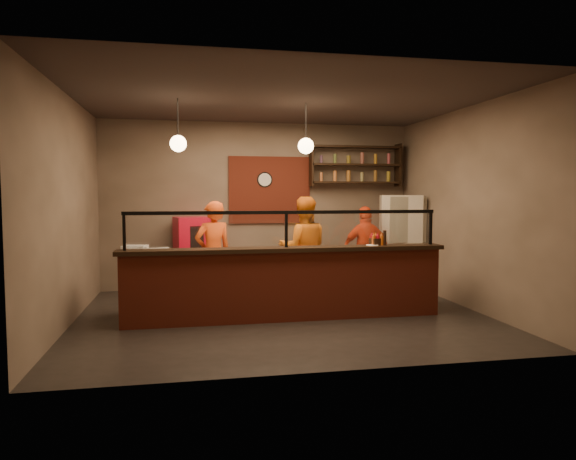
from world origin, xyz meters
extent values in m
plane|color=black|center=(0.00, 0.00, 0.00)|extent=(6.00, 6.00, 0.00)
plane|color=#392F2C|center=(0.00, 0.00, 3.20)|extent=(6.00, 6.00, 0.00)
plane|color=#7D6A5B|center=(0.00, 2.50, 1.60)|extent=(6.00, 0.00, 6.00)
plane|color=#7D6A5B|center=(-3.00, 0.00, 1.60)|extent=(0.00, 5.00, 5.00)
plane|color=#7D6A5B|center=(3.00, 0.00, 1.60)|extent=(0.00, 5.00, 5.00)
plane|color=#7D6A5B|center=(0.00, -2.50, 1.60)|extent=(6.00, 0.00, 6.00)
cube|color=maroon|center=(0.20, 2.47, 1.90)|extent=(1.60, 0.04, 1.30)
cube|color=maroon|center=(0.00, -0.30, 0.50)|extent=(4.60, 0.25, 1.00)
cube|color=black|center=(0.00, -0.30, 1.03)|extent=(4.70, 0.37, 0.06)
cube|color=gray|center=(0.00, 0.20, 0.42)|extent=(4.60, 0.75, 0.85)
cube|color=beige|center=(0.00, 0.20, 0.88)|extent=(4.60, 0.75, 0.05)
cube|color=white|center=(0.00, -0.30, 1.31)|extent=(4.40, 0.02, 0.50)
cube|color=black|center=(0.00, -0.30, 1.56)|extent=(4.50, 0.05, 0.05)
cube|color=black|center=(-2.22, -0.30, 1.31)|extent=(0.04, 0.04, 0.50)
cube|color=black|center=(0.00, -0.30, 1.31)|extent=(0.04, 0.04, 0.50)
cube|color=black|center=(2.22, -0.30, 1.31)|extent=(0.04, 0.04, 0.50)
cube|color=black|center=(1.90, 2.32, 2.05)|extent=(1.80, 0.28, 0.04)
cube|color=black|center=(1.90, 2.32, 2.40)|extent=(1.80, 0.28, 0.04)
cube|color=black|center=(1.90, 2.32, 2.75)|extent=(1.80, 0.28, 0.04)
cube|color=black|center=(1.00, 2.32, 2.40)|extent=(0.04, 0.28, 0.85)
cube|color=black|center=(2.80, 2.32, 2.40)|extent=(0.04, 0.28, 0.85)
cylinder|color=black|center=(0.10, 2.46, 2.10)|extent=(0.30, 0.04, 0.30)
cylinder|color=black|center=(-1.50, 0.20, 2.90)|extent=(0.01, 0.01, 0.60)
sphere|color=#EAC081|center=(-1.50, 0.20, 2.55)|extent=(0.24, 0.24, 0.24)
cylinder|color=black|center=(0.40, 0.20, 2.90)|extent=(0.01, 0.01, 0.60)
sphere|color=#EAC081|center=(0.40, 0.20, 2.55)|extent=(0.24, 0.24, 0.24)
imported|color=#D24513|center=(-0.98, 0.86, 0.85)|extent=(0.73, 0.60, 1.71)
imported|color=orange|center=(0.57, 1.08, 0.89)|extent=(0.93, 0.76, 1.78)
imported|color=#E73E15|center=(1.81, 1.40, 0.80)|extent=(0.94, 0.41, 1.60)
cube|color=beige|center=(2.60, 1.70, 0.90)|extent=(0.92, 0.89, 1.80)
cube|color=red|center=(-1.31, 2.15, 0.70)|extent=(0.71, 0.67, 1.40)
cylinder|color=#EEE0CA|center=(0.78, 0.26, 0.91)|extent=(0.72, 0.72, 0.01)
cube|color=silver|center=(-2.15, 0.33, 0.98)|extent=(0.38, 0.33, 0.17)
cube|color=silver|center=(-2.14, 0.29, 0.98)|extent=(0.34, 0.28, 0.16)
cube|color=silver|center=(-1.79, -0.02, 0.98)|extent=(0.35, 0.31, 0.15)
cylinder|color=yellow|center=(-2.02, 0.35, 0.93)|extent=(0.34, 0.07, 0.06)
cube|color=black|center=(1.39, -0.24, 1.11)|extent=(0.21, 0.18, 0.10)
cylinder|color=black|center=(1.49, -0.30, 1.17)|extent=(0.06, 0.06, 0.22)
cylinder|color=white|center=(1.29, -0.32, 1.07)|extent=(0.20, 0.20, 0.01)
camera|label=1|loc=(-1.37, -7.46, 1.82)|focal=32.00mm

